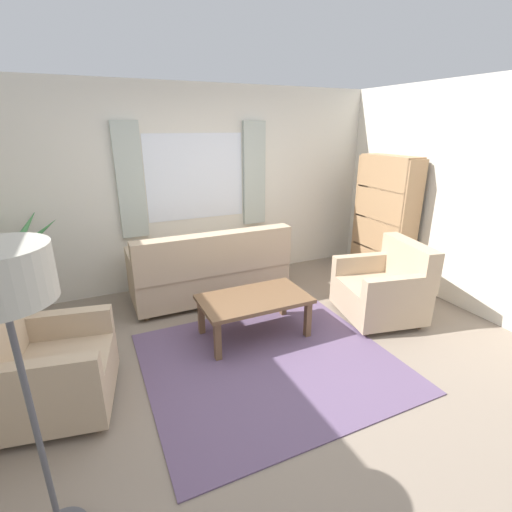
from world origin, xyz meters
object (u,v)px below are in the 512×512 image
armchair_right (384,288)px  armchair_left (45,369)px  couch (210,271)px  coffee_table (254,302)px  standing_lamp (3,297)px  potted_plant (16,282)px  bookshelf (383,226)px

armchair_right → armchair_left: bearing=-77.3°
couch → armchair_right: size_ratio=1.92×
couch → armchair_right: couch is taller
coffee_table → standing_lamp: bearing=-141.6°
potted_plant → standing_lamp: size_ratio=0.76×
couch → standing_lamp: standing_lamp is taller
standing_lamp → armchair_left: bearing=94.7°
coffee_table → bookshelf: (2.28, 0.68, 0.39)m
potted_plant → bookshelf: 4.52m
armchair_right → standing_lamp: bearing=-58.7°
coffee_table → standing_lamp: 2.50m
armchair_left → coffee_table: 1.90m
potted_plant → standing_lamp: 2.78m
coffee_table → bookshelf: bearing=16.7°
couch → armchair_left: 2.21m
couch → standing_lamp: size_ratio=1.16×
potted_plant → bookshelf: bookshelf is taller
couch → potted_plant: size_ratio=1.52×
coffee_table → bookshelf: 2.42m
potted_plant → couch: bearing=-3.9°
coffee_table → potted_plant: size_ratio=0.88×
armchair_left → bookshelf: 4.30m
coffee_table → bookshelf: size_ratio=0.64×
armchair_right → standing_lamp: size_ratio=0.60×
armchair_left → bookshelf: bearing=-66.0°
standing_lamp → coffee_table: bearing=38.4°
armchair_left → potted_plant: bearing=22.9°
armchair_right → potted_plant: (-3.71, 1.44, 0.18)m
couch → bookshelf: bookshelf is taller
bookshelf → standing_lamp: size_ratio=1.05×
armchair_right → coffee_table: 1.53m
couch → bookshelf: 2.47m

